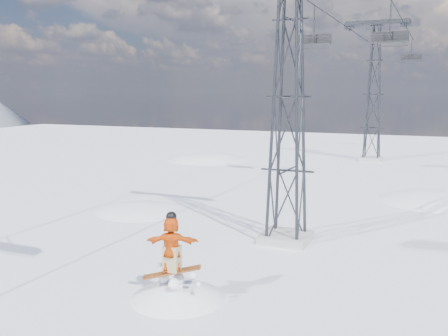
{
  "coord_description": "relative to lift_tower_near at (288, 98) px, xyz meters",
  "views": [
    {
      "loc": [
        6.0,
        -9.91,
        5.65
      ],
      "look_at": [
        -0.11,
        4.14,
        3.33
      ],
      "focal_mm": 40.0,
      "sensor_mm": 36.0,
      "label": 1
    }
  ],
  "objects": [
    {
      "name": "lift_tower_near",
      "position": [
        0.0,
        0.0,
        0.0
      ],
      "size": [
        5.2,
        1.8,
        11.43
      ],
      "color": "#999999",
      "rests_on": "ground"
    },
    {
      "name": "lift_chair_extra",
      "position": [
        2.2,
        34.07,
        3.48
      ],
      "size": [
        1.92,
        0.55,
        2.37
      ],
      "color": "black",
      "rests_on": "ground"
    },
    {
      "name": "lift_chair_far",
      "position": [
        -2.2,
        12.89,
        3.33
      ],
      "size": [
        2.07,
        0.59,
        2.56
      ],
      "color": "black",
      "rests_on": "ground"
    },
    {
      "name": "lift_chair_mid",
      "position": [
        2.2,
        12.96,
        3.3
      ],
      "size": [
        2.1,
        0.6,
        2.6
      ],
      "color": "black",
      "rests_on": "ground"
    },
    {
      "name": "lift_tower_far",
      "position": [
        0.0,
        25.0,
        0.0
      ],
      "size": [
        5.2,
        1.8,
        11.43
      ],
      "color": "#999999",
      "rests_on": "ground"
    },
    {
      "name": "ground",
      "position": [
        -0.8,
        -8.0,
        -5.47
      ],
      "size": [
        120.0,
        120.0,
        0.0
      ],
      "primitive_type": "plane",
      "color": "white",
      "rests_on": "ground"
    },
    {
      "name": "snow_terrain",
      "position": [
        -5.57,
        13.24,
        -15.06
      ],
      "size": [
        39.0,
        37.0,
        22.0
      ],
      "color": "white",
      "rests_on": "ground"
    }
  ]
}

